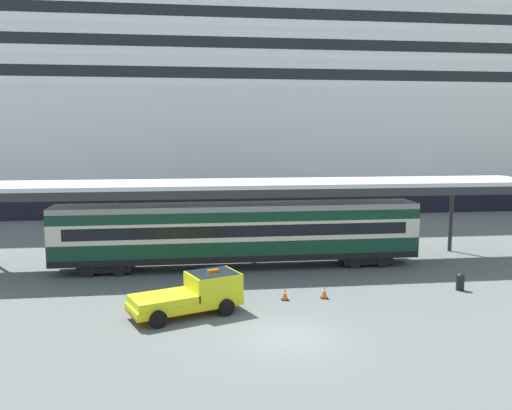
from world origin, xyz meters
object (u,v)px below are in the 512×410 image
at_px(traffic_cone_mid, 285,294).
at_px(quay_bollard, 460,281).
at_px(traffic_cone_near, 324,292).
at_px(service_truck, 195,293).
at_px(train_carriage, 238,232).
at_px(cruise_ship, 170,79).

xyz_separation_m(traffic_cone_mid, quay_bollard, (9.79, 0.44, 0.19)).
relative_size(traffic_cone_near, traffic_cone_mid, 1.09).
distance_m(service_truck, traffic_cone_near, 6.86).
relative_size(service_truck, traffic_cone_near, 7.73).
xyz_separation_m(train_carriage, service_truck, (-2.87, -8.40, -1.32)).
bearing_deg(traffic_cone_near, traffic_cone_mid, -179.81).
height_order(service_truck, traffic_cone_near, service_truck).
height_order(traffic_cone_near, traffic_cone_mid, traffic_cone_near).
height_order(cruise_ship, quay_bollard, cruise_ship).
height_order(service_truck, traffic_cone_mid, service_truck).
distance_m(cruise_ship, service_truck, 45.74).
bearing_deg(train_carriage, service_truck, -108.88).
height_order(train_carriage, traffic_cone_mid, train_carriage).
distance_m(cruise_ship, train_carriage, 37.66).
bearing_deg(service_truck, traffic_cone_mid, 17.66).
bearing_deg(train_carriage, quay_bollard, -29.44).
bearing_deg(cruise_ship, traffic_cone_mid, -80.83).
xyz_separation_m(cruise_ship, quay_bollard, (16.56, -41.50, -14.73)).
relative_size(cruise_ship, train_carriage, 6.95).
xyz_separation_m(service_truck, traffic_cone_near, (6.67, 1.47, -0.63)).
distance_m(traffic_cone_near, traffic_cone_mid, 2.08).
xyz_separation_m(cruise_ship, traffic_cone_near, (8.85, -41.94, -14.89)).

